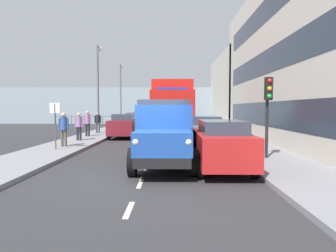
{
  "coord_description": "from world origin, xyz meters",
  "views": [
    {
      "loc": [
        -0.92,
        9.46,
        2.13
      ],
      "look_at": [
        -0.62,
        -10.42,
        1.0
      ],
      "focal_mm": 33.32,
      "sensor_mm": 36.0,
      "label": 1
    }
  ],
  "objects_px": {
    "pedestrian_strolling": "(79,124)",
    "traffic_light_near": "(268,100)",
    "car_grey_kerbside_1": "(204,132)",
    "pedestrian_in_dark_coat": "(64,126)",
    "lorry_cargo_red": "(172,109)",
    "truck_vintage_blue": "(164,135)",
    "pedestrian_couple_b": "(87,121)",
    "car_red_kerbside_near": "(221,144)",
    "lamp_post_far": "(121,89)",
    "street_sign": "(55,118)",
    "car_maroon_oppositeside_0": "(124,126)",
    "car_teal_oppositeside_2": "(141,119)",
    "lamp_post_promenade": "(98,82)",
    "car_black_oppositeside_1": "(135,122)",
    "pedestrian_with_bag": "(98,121)"
  },
  "relations": [
    {
      "from": "truck_vintage_blue",
      "to": "street_sign",
      "type": "xyz_separation_m",
      "value": [
        5.37,
        -3.94,
        0.5
      ]
    },
    {
      "from": "truck_vintage_blue",
      "to": "pedestrian_strolling",
      "type": "distance_m",
      "value": 9.88
    },
    {
      "from": "pedestrian_strolling",
      "to": "traffic_light_near",
      "type": "relative_size",
      "value": 0.53
    },
    {
      "from": "lorry_cargo_red",
      "to": "pedestrian_strolling",
      "type": "height_order",
      "value": "lorry_cargo_red"
    },
    {
      "from": "truck_vintage_blue",
      "to": "car_teal_oppositeside_2",
      "type": "relative_size",
      "value": 1.31
    },
    {
      "from": "truck_vintage_blue",
      "to": "pedestrian_in_dark_coat",
      "type": "bearing_deg",
      "value": -43.55
    },
    {
      "from": "lamp_post_promenade",
      "to": "lorry_cargo_red",
      "type": "bearing_deg",
      "value": 141.68
    },
    {
      "from": "car_black_oppositeside_1",
      "to": "car_teal_oppositeside_2",
      "type": "bearing_deg",
      "value": -90.0
    },
    {
      "from": "car_grey_kerbside_1",
      "to": "street_sign",
      "type": "height_order",
      "value": "street_sign"
    },
    {
      "from": "pedestrian_in_dark_coat",
      "to": "pedestrian_strolling",
      "type": "relative_size",
      "value": 1.03
    },
    {
      "from": "pedestrian_with_bag",
      "to": "lamp_post_far",
      "type": "distance_m",
      "value": 9.99
    },
    {
      "from": "car_grey_kerbside_1",
      "to": "car_maroon_oppositeside_0",
      "type": "height_order",
      "value": "same"
    },
    {
      "from": "pedestrian_with_bag",
      "to": "lamp_post_promenade",
      "type": "distance_m",
      "value": 3.15
    },
    {
      "from": "car_maroon_oppositeside_0",
      "to": "pedestrian_couple_b",
      "type": "distance_m",
      "value": 2.59
    },
    {
      "from": "car_red_kerbside_near",
      "to": "car_grey_kerbside_1",
      "type": "distance_m",
      "value": 5.68
    },
    {
      "from": "street_sign",
      "to": "car_teal_oppositeside_2",
      "type": "bearing_deg",
      "value": -96.23
    },
    {
      "from": "car_teal_oppositeside_2",
      "to": "lamp_post_promenade",
      "type": "bearing_deg",
      "value": 75.6
    },
    {
      "from": "car_black_oppositeside_1",
      "to": "pedestrian_couple_b",
      "type": "bearing_deg",
      "value": 69.75
    },
    {
      "from": "lorry_cargo_red",
      "to": "lamp_post_far",
      "type": "bearing_deg",
      "value": -67.97
    },
    {
      "from": "car_red_kerbside_near",
      "to": "traffic_light_near",
      "type": "xyz_separation_m",
      "value": [
        -2.09,
        -1.6,
        1.58
      ]
    },
    {
      "from": "pedestrian_with_bag",
      "to": "truck_vintage_blue",
      "type": "bearing_deg",
      "value": 112.3
    },
    {
      "from": "car_maroon_oppositeside_0",
      "to": "pedestrian_strolling",
      "type": "height_order",
      "value": "pedestrian_strolling"
    },
    {
      "from": "pedestrian_in_dark_coat",
      "to": "lamp_post_far",
      "type": "bearing_deg",
      "value": -89.86
    },
    {
      "from": "traffic_light_near",
      "to": "lamp_post_far",
      "type": "relative_size",
      "value": 0.47
    },
    {
      "from": "traffic_light_near",
      "to": "lamp_post_promenade",
      "type": "distance_m",
      "value": 16.1
    },
    {
      "from": "lorry_cargo_red",
      "to": "traffic_light_near",
      "type": "bearing_deg",
      "value": 115.31
    },
    {
      "from": "car_maroon_oppositeside_0",
      "to": "pedestrian_in_dark_coat",
      "type": "bearing_deg",
      "value": 70.95
    },
    {
      "from": "truck_vintage_blue",
      "to": "car_teal_oppositeside_2",
      "type": "xyz_separation_m",
      "value": [
        3.22,
        -23.67,
        -0.28
      ]
    },
    {
      "from": "pedestrian_in_dark_coat",
      "to": "car_red_kerbside_near",
      "type": "bearing_deg",
      "value": 144.16
    },
    {
      "from": "car_teal_oppositeside_2",
      "to": "lamp_post_promenade",
      "type": "distance_m",
      "value": 10.45
    },
    {
      "from": "lorry_cargo_red",
      "to": "lamp_post_far",
      "type": "height_order",
      "value": "lamp_post_far"
    },
    {
      "from": "car_black_oppositeside_1",
      "to": "traffic_light_near",
      "type": "height_order",
      "value": "traffic_light_near"
    },
    {
      "from": "pedestrian_in_dark_coat",
      "to": "pedestrian_strolling",
      "type": "height_order",
      "value": "pedestrian_in_dark_coat"
    },
    {
      "from": "car_teal_oppositeside_2",
      "to": "pedestrian_strolling",
      "type": "height_order",
      "value": "pedestrian_strolling"
    },
    {
      "from": "street_sign",
      "to": "pedestrian_couple_b",
      "type": "bearing_deg",
      "value": -86.86
    },
    {
      "from": "pedestrian_with_bag",
      "to": "pedestrian_in_dark_coat",
      "type": "bearing_deg",
      "value": 92.31
    },
    {
      "from": "pedestrian_in_dark_coat",
      "to": "traffic_light_near",
      "type": "bearing_deg",
      "value": 158.54
    },
    {
      "from": "truck_vintage_blue",
      "to": "lamp_post_far",
      "type": "relative_size",
      "value": 0.82
    },
    {
      "from": "truck_vintage_blue",
      "to": "pedestrian_in_dark_coat",
      "type": "relative_size",
      "value": 3.19
    },
    {
      "from": "car_grey_kerbside_1",
      "to": "pedestrian_in_dark_coat",
      "type": "relative_size",
      "value": 2.53
    },
    {
      "from": "car_teal_oppositeside_2",
      "to": "pedestrian_with_bag",
      "type": "height_order",
      "value": "pedestrian_with_bag"
    },
    {
      "from": "pedestrian_couple_b",
      "to": "lamp_post_promenade",
      "type": "relative_size",
      "value": 0.26
    },
    {
      "from": "car_black_oppositeside_1",
      "to": "lorry_cargo_red",
      "type": "bearing_deg",
      "value": 112.25
    },
    {
      "from": "truck_vintage_blue",
      "to": "pedestrian_couple_b",
      "type": "relative_size",
      "value": 3.11
    },
    {
      "from": "car_maroon_oppositeside_0",
      "to": "lamp_post_far",
      "type": "relative_size",
      "value": 0.62
    },
    {
      "from": "car_grey_kerbside_1",
      "to": "pedestrian_in_dark_coat",
      "type": "bearing_deg",
      "value": 2.89
    },
    {
      "from": "pedestrian_in_dark_coat",
      "to": "car_maroon_oppositeside_0",
      "type": "bearing_deg",
      "value": -109.05
    },
    {
      "from": "pedestrian_strolling",
      "to": "lamp_post_promenade",
      "type": "height_order",
      "value": "lamp_post_promenade"
    },
    {
      "from": "street_sign",
      "to": "car_maroon_oppositeside_0",
      "type": "bearing_deg",
      "value": -106.17
    },
    {
      "from": "lorry_cargo_red",
      "to": "pedestrian_in_dark_coat",
      "type": "relative_size",
      "value": 4.64
    }
  ]
}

